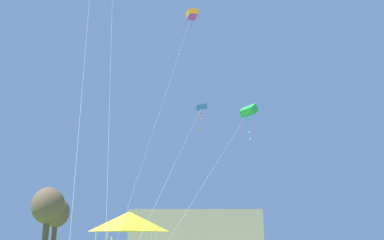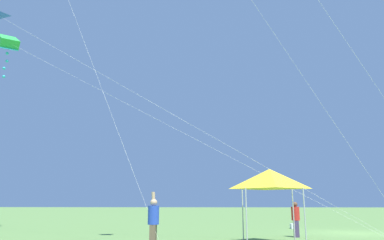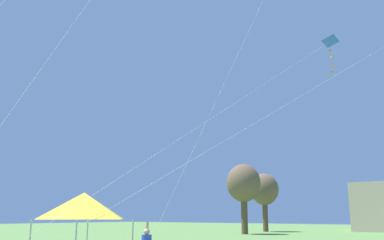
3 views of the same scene
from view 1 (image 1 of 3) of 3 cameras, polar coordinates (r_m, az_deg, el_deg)
distant_building at (r=80.26m, az=0.50°, el=-14.61°), size 22.74×13.25×7.01m
tree_far_left at (r=70.79m, az=-17.69°, el=-11.73°), size 4.16×4.16×8.40m
tree_far_centre at (r=61.48m, az=-18.65°, el=-10.86°), size 4.37×4.37×8.82m
festival_tent at (r=18.85m, az=-8.41°, el=-13.25°), size 2.46×2.46×3.04m
kite_green_box_0 at (r=37.26m, az=7.60°, el=1.10°), size 7.40×22.95×13.32m
kite_blue_delta_1 at (r=35.15m, az=1.26°, el=1.56°), size 3.61×20.94×12.75m
kite_orange_box_4 at (r=36.99m, az=0.01°, el=13.87°), size 4.89×9.87×20.56m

